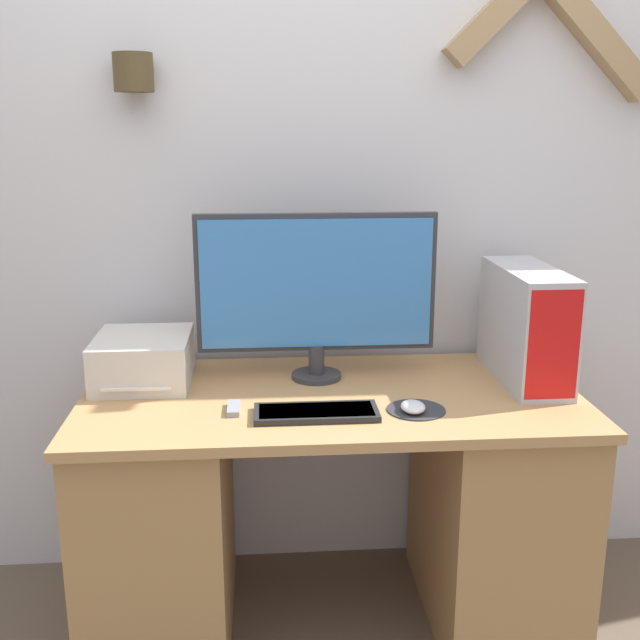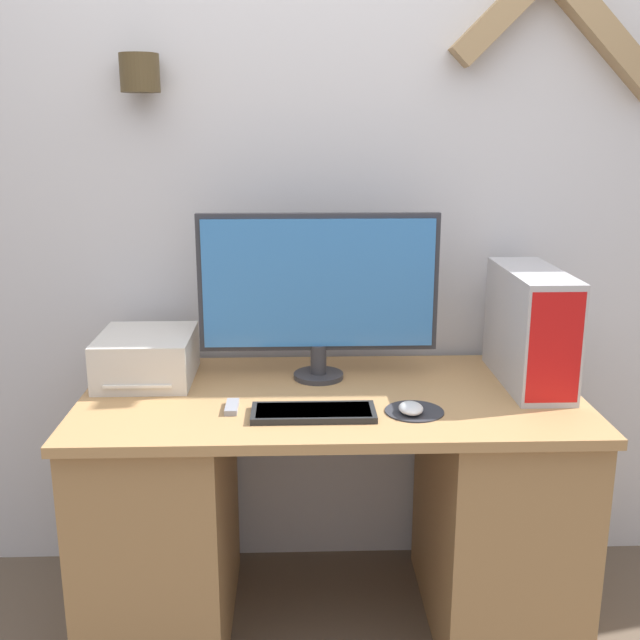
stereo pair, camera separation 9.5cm
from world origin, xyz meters
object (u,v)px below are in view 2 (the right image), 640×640
Objects in this scene: computer_tower at (531,327)px; remote_control at (232,407)px; monitor at (318,287)px; mouse at (411,408)px; keyboard at (313,412)px; printer at (147,357)px.

computer_tower is 4.45× the size of remote_control.
mouse is (0.25, -0.33, -0.28)m from monitor.
mouse is 0.51m from computer_tower.
remote_control is at bearing 166.94° from keyboard.
monitor is 0.67m from computer_tower.
keyboard is 0.62m from printer.
monitor reaches higher than keyboard.
keyboard reaches higher than remote_control.
keyboard is at bearing -94.25° from monitor.
printer is 3.16× the size of remote_control.
mouse reaches higher than remote_control.
printer is (-0.80, 0.33, 0.06)m from mouse.
monitor is 0.44m from keyboard.
remote_control is (0.29, -0.27, -0.07)m from printer.
computer_tower is 1.21m from printer.
remote_control is at bearing 173.84° from mouse.
monitor is 0.50m from mouse.
computer_tower reaches higher than printer.
mouse is at bearing -147.50° from computer_tower.
computer_tower reaches higher than keyboard.
computer_tower is at bearing 20.81° from keyboard.
remote_control is (-0.91, -0.21, -0.17)m from computer_tower.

